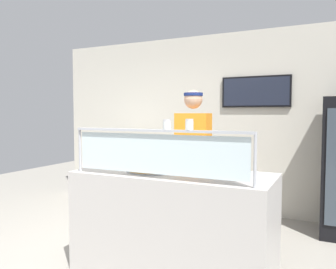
{
  "coord_description": "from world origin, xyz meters",
  "views": [
    {
      "loc": [
        2.23,
        -2.41,
        1.5
      ],
      "look_at": [
        0.84,
        0.44,
        1.3
      ],
      "focal_mm": 36.07,
      "sensor_mm": 36.0,
      "label": 1
    }
  ],
  "objects": [
    {
      "name": "shop_rear_unit",
      "position": [
        0.92,
        2.61,
        1.36
      ],
      "size": [
        6.23,
        0.13,
        2.7
      ],
      "color": "beige",
      "rests_on": "ground"
    },
    {
      "name": "pepper_flake_shaker",
      "position": [
        1.21,
        0.06,
        1.4
      ],
      "size": [
        0.07,
        0.07,
        0.09
      ],
      "color": "white",
      "rests_on": "sneeze_guard"
    },
    {
      "name": "worker_figure",
      "position": [
        0.81,
        1.14,
        1.01
      ],
      "size": [
        0.41,
        0.5,
        1.76
      ],
      "color": "#23232D",
      "rests_on": "ground"
    },
    {
      "name": "sneeze_guard",
      "position": [
        0.91,
        0.06,
        1.22
      ],
      "size": [
        1.65,
        0.06,
        0.42
      ],
      "color": "#B2B5BC",
      "rests_on": "serving_counter"
    },
    {
      "name": "pizza_tray",
      "position": [
        0.7,
        0.37,
        0.97
      ],
      "size": [
        0.48,
        0.48,
        0.04
      ],
      "color": "#9EA0A8",
      "rests_on": "serving_counter"
    },
    {
      "name": "pizza_server",
      "position": [
        0.72,
        0.35,
        0.99
      ],
      "size": [
        0.09,
        0.28,
        0.01
      ],
      "primitive_type": "cube",
      "rotation": [
        0.0,
        0.0,
        0.06
      ],
      "color": "#ADAFB7",
      "rests_on": "pizza_tray"
    },
    {
      "name": "pizza_box_stack",
      "position": [
        -0.69,
        2.12,
        1.04
      ],
      "size": [
        0.49,
        0.48,
        0.22
      ],
      "color": "silver",
      "rests_on": "prep_shelf"
    },
    {
      "name": "ground_plane",
      "position": [
        0.91,
        1.0,
        0.0
      ],
      "size": [
        12.0,
        12.0,
        0.0
      ],
      "primitive_type": "plane",
      "color": "gray",
      "rests_on": "ground"
    },
    {
      "name": "serving_counter",
      "position": [
        0.91,
        0.4,
        0.47
      ],
      "size": [
        1.83,
        0.8,
        0.95
      ],
      "primitive_type": "cube",
      "color": "#BCB7B2",
      "rests_on": "ground"
    },
    {
      "name": "prep_shelf",
      "position": [
        -0.69,
        2.12,
        0.46
      ],
      "size": [
        0.7,
        0.55,
        0.93
      ],
      "primitive_type": "cube",
      "color": "#B7BABF",
      "rests_on": "ground"
    },
    {
      "name": "parmesan_shaker",
      "position": [
        1.01,
        0.06,
        1.4
      ],
      "size": [
        0.06,
        0.06,
        0.08
      ],
      "color": "white",
      "rests_on": "sneeze_guard"
    }
  ]
}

